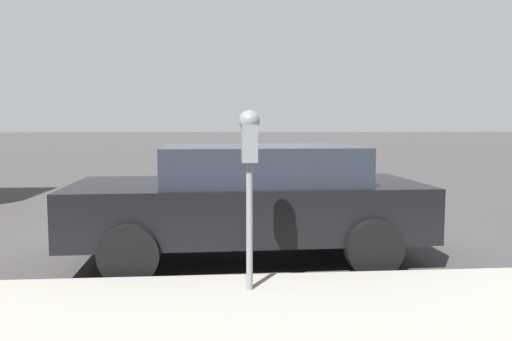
# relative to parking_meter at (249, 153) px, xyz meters

# --- Properties ---
(ground_plane) EXTENTS (220.00, 220.00, 0.00)m
(ground_plane) POSITION_rel_parking_meter_xyz_m (2.67, -0.09, -1.41)
(ground_plane) COLOR #3D3A3A
(parking_meter) EXTENTS (0.21, 0.19, 1.65)m
(parking_meter) POSITION_rel_parking_meter_xyz_m (0.00, 0.00, 0.00)
(parking_meter) COLOR gray
(parking_meter) RESTS_ON sidewalk
(car_black) EXTENTS (2.09, 4.29, 1.41)m
(car_black) POSITION_rel_parking_meter_xyz_m (1.63, -0.12, -0.65)
(car_black) COLOR black
(car_black) RESTS_ON ground_plane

